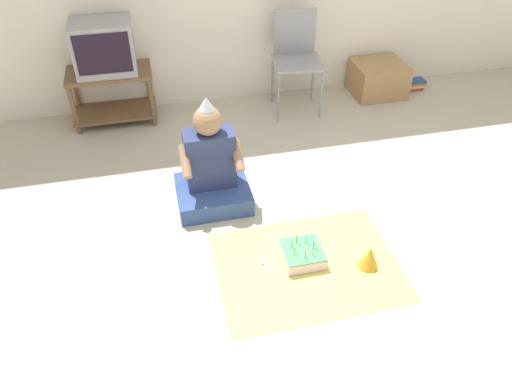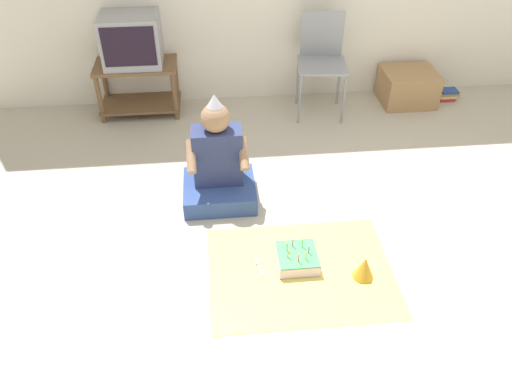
{
  "view_description": "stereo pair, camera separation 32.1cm",
  "coord_description": "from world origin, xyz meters",
  "px_view_note": "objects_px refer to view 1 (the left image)",
  "views": [
    {
      "loc": [
        -1.25,
        -2.21,
        2.35
      ],
      "look_at": [
        -0.68,
        0.25,
        0.35
      ],
      "focal_mm": 35.0,
      "sensor_mm": 36.0,
      "label": 1
    },
    {
      "loc": [
        -0.93,
        -2.26,
        2.35
      ],
      "look_at": [
        -0.68,
        0.25,
        0.35
      ],
      "focal_mm": 35.0,
      "sensor_mm": 36.0,
      "label": 2
    }
  ],
  "objects_px": {
    "folding_chair": "(296,53)",
    "party_hat_blue": "(369,257)",
    "tv": "(104,47)",
    "book_pile": "(415,84)",
    "cardboard_box_stack": "(378,79)",
    "person_seated": "(211,171)",
    "birthday_cake": "(302,254)"
  },
  "relations": [
    {
      "from": "birthday_cake",
      "to": "party_hat_blue",
      "type": "bearing_deg",
      "value": -21.37
    },
    {
      "from": "birthday_cake",
      "to": "cardboard_box_stack",
      "type": "bearing_deg",
      "value": 55.44
    },
    {
      "from": "folding_chair",
      "to": "birthday_cake",
      "type": "height_order",
      "value": "folding_chair"
    },
    {
      "from": "cardboard_box_stack",
      "to": "birthday_cake",
      "type": "distance_m",
      "value": 2.49
    },
    {
      "from": "cardboard_box_stack",
      "to": "party_hat_blue",
      "type": "distance_m",
      "value": 2.43
    },
    {
      "from": "folding_chair",
      "to": "cardboard_box_stack",
      "type": "relative_size",
      "value": 1.79
    },
    {
      "from": "tv",
      "to": "birthday_cake",
      "type": "distance_m",
      "value": 2.48
    },
    {
      "from": "person_seated",
      "to": "birthday_cake",
      "type": "relative_size",
      "value": 3.25
    },
    {
      "from": "birthday_cake",
      "to": "party_hat_blue",
      "type": "height_order",
      "value": "party_hat_blue"
    },
    {
      "from": "tv",
      "to": "person_seated",
      "type": "xyz_separation_m",
      "value": [
        0.68,
        -1.36,
        -0.43
      ]
    },
    {
      "from": "cardboard_box_stack",
      "to": "birthday_cake",
      "type": "xyz_separation_m",
      "value": [
        -1.41,
        -2.05,
        -0.11
      ]
    },
    {
      "from": "folding_chair",
      "to": "cardboard_box_stack",
      "type": "distance_m",
      "value": 0.96
    },
    {
      "from": "folding_chair",
      "to": "person_seated",
      "type": "height_order",
      "value": "folding_chair"
    },
    {
      "from": "cardboard_box_stack",
      "to": "book_pile",
      "type": "bearing_deg",
      "value": 0.39
    },
    {
      "from": "tv",
      "to": "book_pile",
      "type": "relative_size",
      "value": 2.68
    },
    {
      "from": "tv",
      "to": "person_seated",
      "type": "relative_size",
      "value": 0.6
    },
    {
      "from": "tv",
      "to": "party_hat_blue",
      "type": "xyz_separation_m",
      "value": [
        1.53,
        -2.25,
        -0.62
      ]
    },
    {
      "from": "book_pile",
      "to": "person_seated",
      "type": "bearing_deg",
      "value": -150.19
    },
    {
      "from": "folding_chair",
      "to": "cardboard_box_stack",
      "type": "height_order",
      "value": "folding_chair"
    },
    {
      "from": "tv",
      "to": "folding_chair",
      "type": "height_order",
      "value": "tv"
    },
    {
      "from": "folding_chair",
      "to": "tv",
      "type": "bearing_deg",
      "value": 176.35
    },
    {
      "from": "party_hat_blue",
      "to": "book_pile",
      "type": "bearing_deg",
      "value": 56.73
    },
    {
      "from": "person_seated",
      "to": "party_hat_blue",
      "type": "height_order",
      "value": "person_seated"
    },
    {
      "from": "person_seated",
      "to": "birthday_cake",
      "type": "distance_m",
      "value": 0.89
    },
    {
      "from": "book_pile",
      "to": "birthday_cake",
      "type": "distance_m",
      "value": 2.76
    },
    {
      "from": "tv",
      "to": "book_pile",
      "type": "distance_m",
      "value": 3.05
    },
    {
      "from": "folding_chair",
      "to": "birthday_cake",
      "type": "relative_size",
      "value": 3.48
    },
    {
      "from": "folding_chair",
      "to": "party_hat_blue",
      "type": "distance_m",
      "value": 2.2
    },
    {
      "from": "book_pile",
      "to": "birthday_cake",
      "type": "xyz_separation_m",
      "value": [
        -1.84,
        -2.05,
        -0.0
      ]
    },
    {
      "from": "tv",
      "to": "folding_chair",
      "type": "distance_m",
      "value": 1.68
    },
    {
      "from": "person_seated",
      "to": "birthday_cake",
      "type": "xyz_separation_m",
      "value": [
        0.46,
        -0.73,
        -0.22
      ]
    },
    {
      "from": "cardboard_box_stack",
      "to": "book_pile",
      "type": "distance_m",
      "value": 0.44
    }
  ]
}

